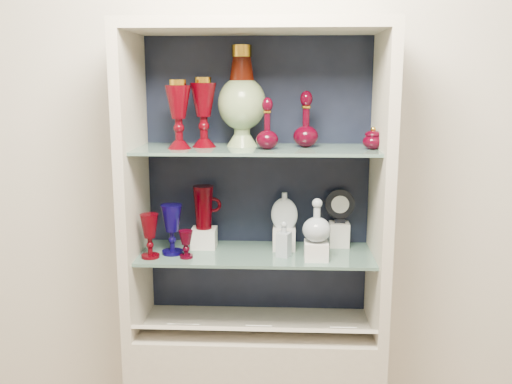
{
  "coord_description": "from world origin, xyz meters",
  "views": [
    {
      "loc": [
        0.1,
        -0.63,
        1.73
      ],
      "look_at": [
        0.0,
        1.53,
        1.3
      ],
      "focal_mm": 40.0,
      "sensor_mm": 36.0,
      "label": 1
    }
  ],
  "objects_px": {
    "pedestal_lamp_left": "(178,114)",
    "cameo_medallion": "(340,206)",
    "pedestal_lamp_right": "(204,112)",
    "ruby_goblet_small": "(186,244)",
    "ruby_pitcher": "(203,207)",
    "cobalt_goblet": "(172,229)",
    "flat_flask": "(284,210)",
    "enamel_urn": "(242,96)",
    "clear_square_bottle": "(284,239)",
    "ruby_decanter_b": "(306,118)",
    "ruby_decanter_a": "(267,120)",
    "ruby_goblet_tall": "(150,236)",
    "clear_round_decanter": "(317,221)",
    "lidded_bowl": "(373,138)"
  },
  "relations": [
    {
      "from": "enamel_urn",
      "to": "ruby_goblet_small",
      "type": "xyz_separation_m",
      "value": [
        -0.21,
        -0.14,
        -0.56
      ]
    },
    {
      "from": "ruby_goblet_small",
      "to": "clear_round_decanter",
      "type": "distance_m",
      "value": 0.51
    },
    {
      "from": "pedestal_lamp_left",
      "to": "cobalt_goblet",
      "type": "distance_m",
      "value": 0.45
    },
    {
      "from": "cameo_medallion",
      "to": "ruby_decanter_a",
      "type": "bearing_deg",
      "value": -155.28
    },
    {
      "from": "ruby_goblet_tall",
      "to": "clear_round_decanter",
      "type": "relative_size",
      "value": 1.07
    },
    {
      "from": "ruby_decanter_a",
      "to": "lidded_bowl",
      "type": "xyz_separation_m",
      "value": [
        0.4,
        0.01,
        -0.06
      ]
    },
    {
      "from": "enamel_urn",
      "to": "clear_square_bottle",
      "type": "xyz_separation_m",
      "value": [
        0.17,
        -0.1,
        -0.54
      ]
    },
    {
      "from": "enamel_urn",
      "to": "ruby_goblet_tall",
      "type": "relative_size",
      "value": 2.25
    },
    {
      "from": "pedestal_lamp_left",
      "to": "enamel_urn",
      "type": "distance_m",
      "value": 0.26
    },
    {
      "from": "ruby_goblet_tall",
      "to": "ruby_pitcher",
      "type": "height_order",
      "value": "ruby_pitcher"
    },
    {
      "from": "pedestal_lamp_left",
      "to": "cameo_medallion",
      "type": "bearing_deg",
      "value": 12.87
    },
    {
      "from": "pedestal_lamp_right",
      "to": "clear_round_decanter",
      "type": "bearing_deg",
      "value": -12.98
    },
    {
      "from": "pedestal_lamp_left",
      "to": "cameo_medallion",
      "type": "xyz_separation_m",
      "value": [
        0.63,
        0.14,
        -0.38
      ]
    },
    {
      "from": "flat_flask",
      "to": "clear_round_decanter",
      "type": "height_order",
      "value": "flat_flask"
    },
    {
      "from": "pedestal_lamp_right",
      "to": "ruby_goblet_small",
      "type": "relative_size",
      "value": 2.47
    },
    {
      "from": "pedestal_lamp_right",
      "to": "ruby_decanter_a",
      "type": "relative_size",
      "value": 1.23
    },
    {
      "from": "cobalt_goblet",
      "to": "ruby_goblet_small",
      "type": "height_order",
      "value": "cobalt_goblet"
    },
    {
      "from": "ruby_pitcher",
      "to": "clear_square_bottle",
      "type": "xyz_separation_m",
      "value": [
        0.33,
        -0.11,
        -0.1
      ]
    },
    {
      "from": "cobalt_goblet",
      "to": "ruby_pitcher",
      "type": "xyz_separation_m",
      "value": [
        0.11,
        0.1,
        0.07
      ]
    },
    {
      "from": "pedestal_lamp_right",
      "to": "cobalt_goblet",
      "type": "xyz_separation_m",
      "value": [
        -0.13,
        -0.05,
        -0.45
      ]
    },
    {
      "from": "enamel_urn",
      "to": "ruby_decanter_b",
      "type": "bearing_deg",
      "value": -6.11
    },
    {
      "from": "cameo_medallion",
      "to": "pedestal_lamp_left",
      "type": "bearing_deg",
      "value": -169.09
    },
    {
      "from": "pedestal_lamp_left",
      "to": "lidded_bowl",
      "type": "relative_size",
      "value": 2.97
    },
    {
      "from": "cobalt_goblet",
      "to": "ruby_goblet_tall",
      "type": "bearing_deg",
      "value": -145.24
    },
    {
      "from": "ruby_decanter_a",
      "to": "pedestal_lamp_left",
      "type": "bearing_deg",
      "value": 179.26
    },
    {
      "from": "enamel_urn",
      "to": "clear_square_bottle",
      "type": "distance_m",
      "value": 0.58
    },
    {
      "from": "enamel_urn",
      "to": "ruby_decanter_a",
      "type": "relative_size",
      "value": 1.79
    },
    {
      "from": "ruby_pitcher",
      "to": "lidded_bowl",
      "type": "bearing_deg",
      "value": -18.0
    },
    {
      "from": "ruby_goblet_small",
      "to": "clear_square_bottle",
      "type": "relative_size",
      "value": 0.77
    },
    {
      "from": "ruby_decanter_a",
      "to": "ruby_goblet_tall",
      "type": "height_order",
      "value": "ruby_decanter_a"
    },
    {
      "from": "ruby_decanter_b",
      "to": "ruby_pitcher",
      "type": "bearing_deg",
      "value": 175.55
    },
    {
      "from": "ruby_decanter_b",
      "to": "flat_flask",
      "type": "bearing_deg",
      "value": 164.94
    },
    {
      "from": "ruby_decanter_b",
      "to": "ruby_pitcher",
      "type": "relative_size",
      "value": 1.3
    },
    {
      "from": "cobalt_goblet",
      "to": "flat_flask",
      "type": "distance_m",
      "value": 0.45
    },
    {
      "from": "pedestal_lamp_left",
      "to": "lidded_bowl",
      "type": "distance_m",
      "value": 0.74
    },
    {
      "from": "ruby_decanter_a",
      "to": "cameo_medallion",
      "type": "relative_size",
      "value": 1.52
    },
    {
      "from": "enamel_urn",
      "to": "cameo_medallion",
      "type": "distance_m",
      "value": 0.6
    },
    {
      "from": "ruby_goblet_tall",
      "to": "clear_square_bottle",
      "type": "xyz_separation_m",
      "value": [
        0.52,
        0.04,
        -0.02
      ]
    },
    {
      "from": "pedestal_lamp_left",
      "to": "clear_round_decanter",
      "type": "height_order",
      "value": "pedestal_lamp_left"
    },
    {
      "from": "enamel_urn",
      "to": "ruby_decanter_b",
      "type": "height_order",
      "value": "enamel_urn"
    },
    {
      "from": "pedestal_lamp_right",
      "to": "ruby_pitcher",
      "type": "xyz_separation_m",
      "value": [
        -0.01,
        0.04,
        -0.39
      ]
    },
    {
      "from": "pedestal_lamp_left",
      "to": "cobalt_goblet",
      "type": "relative_size",
      "value": 1.3
    },
    {
      "from": "clear_round_decanter",
      "to": "cameo_medallion",
      "type": "relative_size",
      "value": 1.13
    },
    {
      "from": "clear_round_decanter",
      "to": "ruby_pitcher",
      "type": "bearing_deg",
      "value": 162.62
    },
    {
      "from": "enamel_urn",
      "to": "cobalt_goblet",
      "type": "xyz_separation_m",
      "value": [
        -0.27,
        -0.09,
        -0.51
      ]
    },
    {
      "from": "lidded_bowl",
      "to": "clear_square_bottle",
      "type": "height_order",
      "value": "lidded_bowl"
    },
    {
      "from": "lidded_bowl",
      "to": "ruby_goblet_small",
      "type": "relative_size",
      "value": 0.8
    },
    {
      "from": "ruby_goblet_small",
      "to": "ruby_decanter_a",
      "type": "bearing_deg",
      "value": 7.61
    },
    {
      "from": "pedestal_lamp_left",
      "to": "ruby_decanter_a",
      "type": "distance_m",
      "value": 0.34
    },
    {
      "from": "ruby_decanter_a",
      "to": "flat_flask",
      "type": "xyz_separation_m",
      "value": [
        0.07,
        0.09,
        -0.36
      ]
    }
  ]
}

